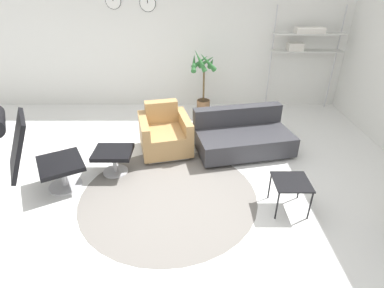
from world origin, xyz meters
TOP-DOWN VIEW (x-y plane):
  - ground_plane at (0.00, 0.00)m, footprint 12.00×12.00m
  - wall_back at (-0.00, 2.92)m, footprint 12.00×0.09m
  - round_rug at (-0.11, -0.37)m, footprint 2.30×2.30m
  - lounge_chair at (-1.81, -0.33)m, footprint 1.09×0.96m
  - ottoman at (-0.93, 0.17)m, footprint 0.54×0.46m
  - armchair_red at (-0.24, 0.81)m, footprint 0.94×0.97m
  - couch_low at (1.02, 0.83)m, footprint 1.64×1.15m
  - side_table at (1.38, -0.62)m, footprint 0.42×0.42m
  - potted_plant at (0.42, 2.38)m, footprint 0.53×0.54m
  - shelf_unit at (2.43, 2.63)m, footprint 1.38×0.28m

SIDE VIEW (x-z plane):
  - ground_plane at x=0.00m, z-range 0.00..0.00m
  - round_rug at x=-0.11m, z-range 0.00..0.01m
  - couch_low at x=1.02m, z-range -0.09..0.57m
  - ottoman at x=-0.93m, z-range 0.10..0.47m
  - armchair_red at x=-0.24m, z-range -0.09..0.67m
  - side_table at x=1.38m, z-range 0.16..0.57m
  - potted_plant at x=0.42m, z-range -0.03..1.31m
  - lounge_chair at x=-1.81m, z-range 0.11..1.33m
  - wall_back at x=0.00m, z-range 0.00..2.80m
  - shelf_unit at x=2.43m, z-range 0.39..2.46m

